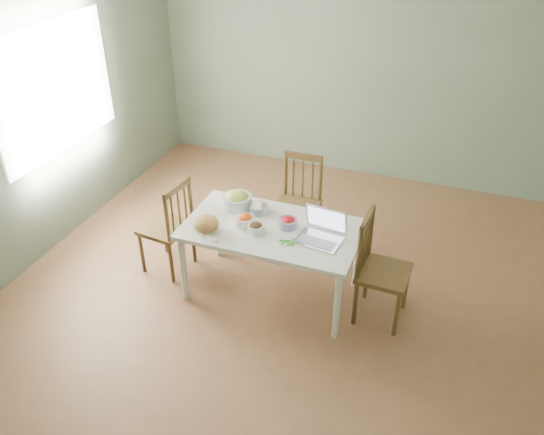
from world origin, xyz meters
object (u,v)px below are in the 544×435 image
(bowl_squash, at_px, (237,200))
(laptop, at_px, (319,229))
(dining_table, at_px, (272,261))
(chair_left, at_px, (165,225))
(bread_boule, at_px, (206,224))
(chair_far, at_px, (297,205))
(chair_right, at_px, (384,271))

(bowl_squash, distance_m, laptop, 0.87)
(dining_table, distance_m, bowl_squash, 0.62)
(chair_left, relative_size, bowl_squash, 3.61)
(bread_boule, xyz_separation_m, laptop, (0.92, 0.17, 0.06))
(chair_left, xyz_separation_m, bread_boule, (0.56, -0.25, 0.29))
(chair_left, distance_m, bowl_squash, 0.74)
(dining_table, relative_size, bowl_squash, 5.71)
(chair_far, bearing_deg, bowl_squash, -123.57)
(chair_right, relative_size, bowl_squash, 3.70)
(dining_table, bearing_deg, bowl_squash, 152.95)
(laptop, bearing_deg, chair_left, -175.84)
(dining_table, bearing_deg, laptop, -8.33)
(chair_right, bearing_deg, laptop, 101.77)
(laptop, bearing_deg, bread_boule, -162.28)
(chair_left, bearing_deg, chair_far, 133.91)
(dining_table, distance_m, laptop, 0.63)
(bowl_squash, xyz_separation_m, laptop, (0.82, -0.27, 0.05))
(chair_right, distance_m, bowl_squash, 1.41)
(chair_right, bearing_deg, bowl_squash, 85.19)
(chair_left, relative_size, bread_boule, 4.44)
(dining_table, bearing_deg, chair_right, 1.43)
(dining_table, bearing_deg, bread_boule, -154.80)
(bread_boule, distance_m, laptop, 0.93)
(chair_left, relative_size, chair_right, 0.97)
(bread_boule, height_order, bowl_squash, bowl_squash)
(bread_boule, bearing_deg, bowl_squash, 78.30)
(dining_table, bearing_deg, chair_far, 92.25)
(chair_left, height_order, laptop, laptop)
(chair_left, bearing_deg, dining_table, 96.28)
(dining_table, xyz_separation_m, chair_far, (-0.03, 0.78, 0.12))
(chair_far, xyz_separation_m, bread_boule, (-0.46, -1.01, 0.29))
(chair_left, bearing_deg, chair_right, 97.37)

